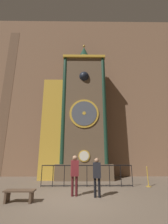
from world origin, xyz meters
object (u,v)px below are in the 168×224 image
visitor_far (97,173)px  stanchion_post (148,180)px  clock_tower (77,115)px  visitor_bench (20,194)px  visitor_near (75,171)px

visitor_far → stanchion_post: 3.69m
visitor_far → stanchion_post: visitor_far is taller
clock_tower → visitor_bench: bearing=-111.9°
clock_tower → visitor_near: (0.05, -4.21, -3.63)m
visitor_near → visitor_far: (0.99, -0.20, -0.08)m
clock_tower → stanchion_post: (4.07, -2.41, -4.31)m
clock_tower → visitor_far: bearing=-76.8°
visitor_far → visitor_bench: visitor_far is taller
visitor_far → visitor_bench: (-3.05, -0.63, -0.65)m
clock_tower → visitor_bench: 6.95m
visitor_far → visitor_near: bearing=170.4°
visitor_near → stanchion_post: (4.03, 1.80, -0.68)m
visitor_far → visitor_bench: 3.18m
clock_tower → visitor_bench: (-2.02, -5.03, -4.35)m
stanchion_post → visitor_bench: stanchion_post is taller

